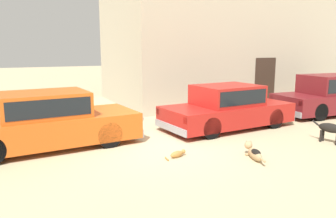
{
  "coord_description": "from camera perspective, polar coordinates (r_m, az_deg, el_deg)",
  "views": [
    {
      "loc": [
        -3.44,
        -7.7,
        2.51
      ],
      "look_at": [
        0.33,
        0.2,
        0.9
      ],
      "focal_mm": 35.52,
      "sensor_mm": 36.0,
      "label": 1
    }
  ],
  "objects": [
    {
      "name": "stray_dog_tan",
      "position": [
        9.83,
        26.43,
        -3.06
      ],
      "size": [
        0.35,
        1.03,
        0.63
      ],
      "rotation": [
        0.0,
        0.0,
        4.96
      ],
      "color": "black",
      "rests_on": "ground_plane"
    },
    {
      "name": "parked_sedan_second",
      "position": [
        10.66,
        10.14,
        0.36
      ],
      "size": [
        4.46,
        2.1,
        1.37
      ],
      "rotation": [
        0.0,
        0.0,
        0.08
      ],
      "color": "#AD1E19",
      "rests_on": "ground_plane"
    },
    {
      "name": "parked_sedan_nearest",
      "position": [
        8.97,
        -20.15,
        -1.83
      ],
      "size": [
        4.78,
        2.17,
        1.43
      ],
      "rotation": [
        0.0,
        0.0,
        0.08
      ],
      "color": "#D15619",
      "rests_on": "ground_plane"
    },
    {
      "name": "apartment_block",
      "position": [
        18.97,
        16.53,
        17.24
      ],
      "size": [
        16.28,
        5.85,
        9.8
      ],
      "color": "#BCB299",
      "rests_on": "ground_plane"
    },
    {
      "name": "parked_sedan_third",
      "position": [
        14.16,
        26.04,
        2.18
      ],
      "size": [
        4.61,
        2.01,
        1.51
      ],
      "rotation": [
        0.0,
        0.0,
        -0.06
      ],
      "color": "maroon",
      "rests_on": "ground_plane"
    },
    {
      "name": "stray_dog_spotted",
      "position": [
        7.93,
        14.52,
        -7.23
      ],
      "size": [
        0.39,
        1.05,
        0.35
      ],
      "rotation": [
        0.0,
        0.0,
        1.27
      ],
      "color": "tan",
      "rests_on": "ground_plane"
    },
    {
      "name": "ground_plane",
      "position": [
        8.79,
        -1.41,
        -6.16
      ],
      "size": [
        80.0,
        80.0,
        0.0
      ],
      "primitive_type": "plane",
      "color": "tan"
    },
    {
      "name": "stray_cat",
      "position": [
        7.81,
        1.6,
        -7.73
      ],
      "size": [
        0.57,
        0.29,
        0.16
      ],
      "rotation": [
        0.0,
        0.0,
        0.27
      ],
      "color": "#B77F3D",
      "rests_on": "ground_plane"
    }
  ]
}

